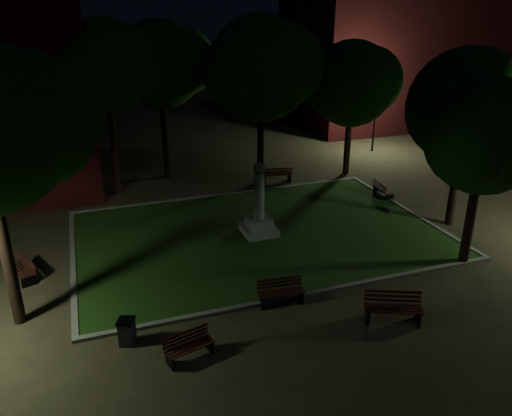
% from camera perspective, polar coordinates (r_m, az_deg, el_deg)
% --- Properties ---
extents(ground, '(80.00, 80.00, 0.00)m').
position_cam_1_polar(ground, '(19.86, 2.32, -5.42)').
color(ground, '#443826').
extents(lawn, '(15.00, 10.00, 0.08)m').
position_cam_1_polar(lawn, '(21.51, 0.34, -3.00)').
color(lawn, '#254716').
rests_on(lawn, ground).
extents(lawn_kerb, '(15.40, 10.40, 0.12)m').
position_cam_1_polar(lawn_kerb, '(21.51, 0.34, -2.95)').
color(lawn_kerb, slate).
rests_on(lawn_kerb, ground).
extents(monument, '(1.40, 1.40, 3.20)m').
position_cam_1_polar(monument, '(21.14, 0.35, -0.75)').
color(monument, gray).
rests_on(monument, lawn).
extents(building_far, '(16.00, 10.00, 12.00)m').
position_cam_1_polar(building_far, '(43.98, 15.27, 17.33)').
color(building_far, '#571315').
rests_on(building_far, ground).
extents(tree_north_wl, '(5.62, 4.59, 8.76)m').
position_cam_1_polar(tree_north_wl, '(25.87, -16.65, 15.24)').
color(tree_north_wl, black).
rests_on(tree_north_wl, ground).
extents(tree_north_er, '(6.57, 5.36, 8.90)m').
position_cam_1_polar(tree_north_er, '(26.13, 0.81, 15.65)').
color(tree_north_er, black).
rests_on(tree_north_er, ground).
extents(tree_ne, '(5.81, 4.74, 7.54)m').
position_cam_1_polar(tree_ne, '(28.82, 11.10, 13.77)').
color(tree_ne, black).
rests_on(tree_ne, ground).
extents(tree_east, '(6.04, 4.93, 7.75)m').
position_cam_1_polar(tree_east, '(22.84, 23.20, 10.58)').
color(tree_east, black).
rests_on(tree_east, ground).
extents(tree_se, '(5.07, 4.14, 7.04)m').
position_cam_1_polar(tree_se, '(19.27, 24.92, 7.45)').
color(tree_se, black).
rests_on(tree_se, ground).
extents(tree_far_north, '(5.77, 4.71, 8.62)m').
position_cam_1_polar(tree_far_north, '(27.93, -10.70, 15.81)').
color(tree_far_north, black).
rests_on(tree_far_north, ground).
extents(lamppost_ne, '(1.18, 0.28, 4.00)m').
position_cam_1_polar(lamppost_ne, '(34.29, 13.51, 10.94)').
color(lamppost_ne, black).
rests_on(lamppost_ne, ground).
extents(bench_near_left, '(1.58, 0.68, 0.84)m').
position_cam_1_polar(bench_near_left, '(16.74, 2.83, -9.58)').
color(bench_near_left, black).
rests_on(bench_near_left, ground).
extents(bench_near_right, '(1.86, 1.28, 0.97)m').
position_cam_1_polar(bench_near_right, '(16.39, 15.36, -10.97)').
color(bench_near_right, black).
rests_on(bench_near_right, ground).
extents(bench_west_near, '(1.48, 0.83, 0.77)m').
position_cam_1_polar(bench_west_near, '(14.56, -7.71, -15.43)').
color(bench_west_near, black).
rests_on(bench_west_near, ground).
extents(bench_left_side, '(1.05, 1.57, 0.82)m').
position_cam_1_polar(bench_left_side, '(19.92, -25.07, -6.36)').
color(bench_left_side, black).
rests_on(bench_left_side, ground).
extents(bench_right_side, '(0.61, 1.46, 0.78)m').
position_cam_1_polar(bench_right_side, '(26.39, 14.26, 1.95)').
color(bench_right_side, black).
rests_on(bench_right_side, ground).
extents(bench_far_side, '(1.71, 0.83, 0.90)m').
position_cam_1_polar(bench_far_side, '(27.76, 2.43, 3.77)').
color(bench_far_side, black).
rests_on(bench_far_side, ground).
extents(trash_bin, '(0.62, 0.62, 0.82)m').
position_cam_1_polar(trash_bin, '(15.37, -14.53, -13.51)').
color(trash_bin, black).
rests_on(trash_bin, ground).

